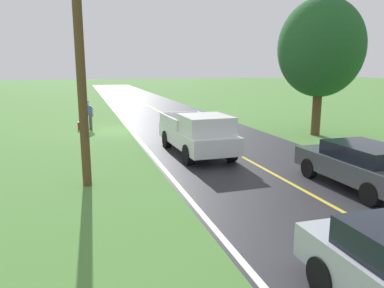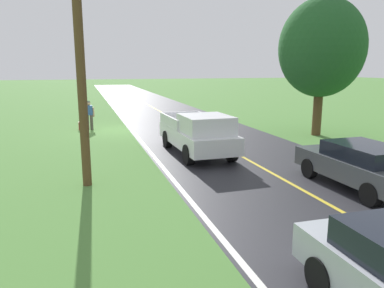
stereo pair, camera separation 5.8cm
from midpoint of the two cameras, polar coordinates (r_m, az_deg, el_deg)
name	(u,v)px [view 1 (the left image)]	position (r m, az deg, el deg)	size (l,w,h in m)	color
ground_plane	(117,130)	(22.77, -11.45, 2.08)	(200.00, 200.00, 0.00)	#4C7F38
road_surface	(187,127)	(23.56, -0.78, 2.64)	(7.51, 120.00, 0.00)	#28282D
lane_edge_line	(131,130)	(22.85, -9.44, 2.21)	(0.16, 117.60, 0.00)	silver
lane_centre_line	(187,127)	(23.56, -0.78, 2.65)	(0.14, 117.60, 0.00)	gold
hitchhiker_walking	(88,113)	(23.33, -15.72, 4.54)	(0.62, 0.51, 1.75)	#4C473D
suitcase_carried	(82,126)	(23.32, -16.63, 2.67)	(0.20, 0.46, 0.49)	maroon
pickup_truck_passing	(198,133)	(15.82, 0.88, 1.72)	(2.21, 5.45, 1.82)	silver
tree_far_side_near	(321,48)	(21.60, 19.08, 13.74)	(4.55, 4.55, 7.35)	brown
sedan_mid_oncoming	(362,164)	(12.64, 24.45, -2.88)	(1.98, 4.43, 1.41)	#4C5156
utility_pole_roadside	(81,71)	(11.88, -16.83, 10.71)	(0.28, 0.28, 7.21)	brown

